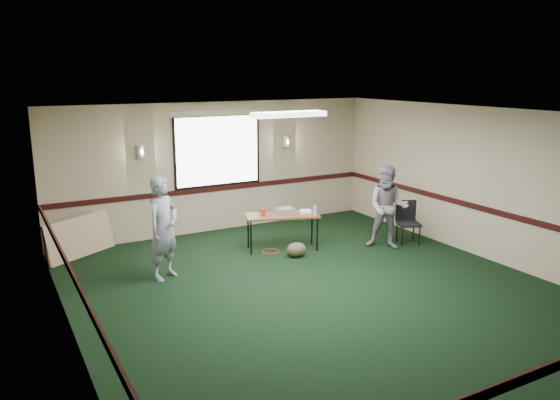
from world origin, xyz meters
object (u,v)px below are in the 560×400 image
folding_table (282,217)px  conference_chair (407,219)px  projector (285,211)px  person_left (163,228)px  person_right (388,207)px

folding_table → conference_chair: (2.35, -0.81, -0.14)m
projector → conference_chair: 2.45m
person_left → conference_chair: bearing=-37.0°
person_right → folding_table: bearing=-163.4°
conference_chair → person_left: (-4.75, 0.44, 0.36)m
person_right → projector: bearing=-165.9°
person_left → person_right: 4.22m
projector → conference_chair: (2.28, -0.87, -0.24)m
projector → person_left: 2.51m
person_left → projector: bearing=-21.9°
folding_table → conference_chair: conference_chair is taller
conference_chair → projector: bearing=-178.1°
folding_table → person_right: 2.00m
conference_chair → person_right: size_ratio=0.52×
person_left → person_right: person_left is taller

